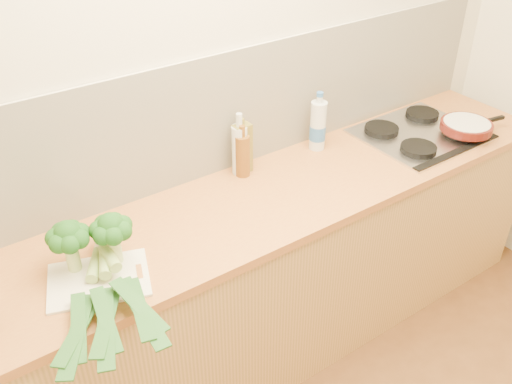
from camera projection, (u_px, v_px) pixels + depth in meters
room_shell at (213, 117)px, 2.41m from camera, size 3.50×3.50×3.50m
counter at (253, 282)px, 2.61m from camera, size 3.20×0.62×0.90m
gas_hob at (421, 133)px, 2.84m from camera, size 0.58×0.50×0.04m
chopping_board at (99, 280)px, 1.96m from camera, size 0.40×0.35×0.01m
broccoli_left at (68, 238)px, 1.92m from camera, size 0.15×0.15×0.20m
broccoli_right at (111, 230)px, 1.96m from camera, size 0.15×0.15×0.20m
leek_front at (92, 279)px, 1.92m from camera, size 0.40×0.61×0.04m
leek_mid at (105, 280)px, 1.89m from camera, size 0.28×0.60×0.04m
leek_back at (118, 271)px, 1.90m from camera, size 0.12×0.64×0.04m
skillet at (467, 126)px, 2.80m from camera, size 0.37×0.25×0.04m
oil_tin at (242, 148)px, 2.50m from camera, size 0.08×0.05×0.26m
glass_bottle at (240, 149)px, 2.49m from camera, size 0.07×0.07×0.29m
amber_bottle at (243, 155)px, 2.48m from camera, size 0.06×0.06×0.24m
water_bottle at (318, 127)px, 2.68m from camera, size 0.08×0.08×0.27m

